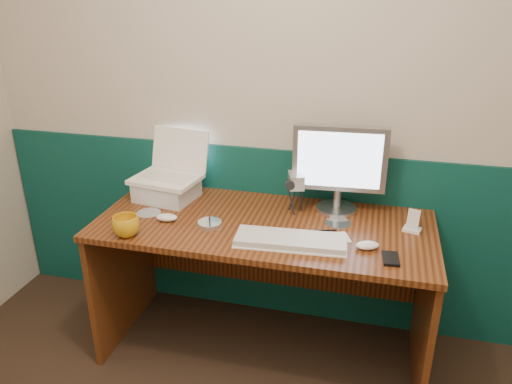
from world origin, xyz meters
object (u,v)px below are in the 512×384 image
(mug, at_px, (126,226))
(camcorder, at_px, (296,193))
(monitor, at_px, (339,168))
(laptop, at_px, (164,156))
(keyboard, at_px, (290,241))
(desk, at_px, (263,289))

(mug, bearing_deg, camcorder, 32.21)
(monitor, relative_size, mug, 3.71)
(mug, bearing_deg, laptop, 88.91)
(laptop, distance_m, camcorder, 0.70)
(keyboard, height_order, mug, mug)
(monitor, bearing_deg, desk, -148.87)
(mug, bearing_deg, monitor, 29.56)
(desk, xyz_separation_m, keyboard, (0.16, -0.17, 0.39))
(desk, xyz_separation_m, mug, (-0.57, -0.28, 0.42))
(desk, height_order, laptop, laptop)
(monitor, distance_m, mug, 1.04)
(desk, height_order, keyboard, keyboard)
(laptop, distance_m, mug, 0.47)
(monitor, xyz_separation_m, camcorder, (-0.20, -0.07, -0.13))
(keyboard, bearing_deg, desk, 128.90)
(monitor, relative_size, keyboard, 0.93)
(laptop, relative_size, monitor, 0.74)
(desk, distance_m, monitor, 0.72)
(desk, distance_m, camcorder, 0.51)
(monitor, xyz_separation_m, keyboard, (-0.16, -0.40, -0.21))
(keyboard, distance_m, camcorder, 0.34)
(monitor, distance_m, camcorder, 0.24)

